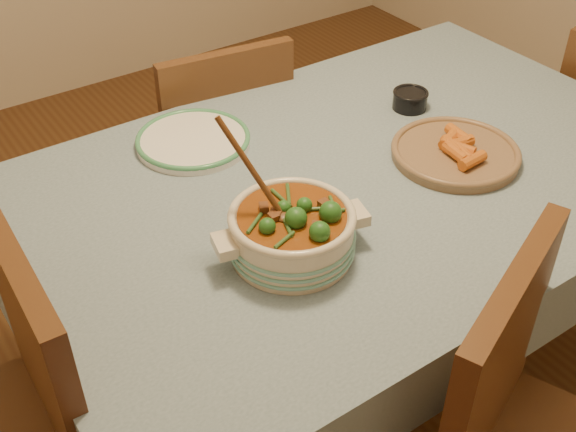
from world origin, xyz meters
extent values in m
plane|color=#4B2A15|center=(0.00, 0.00, 0.00)|extent=(4.50, 4.50, 0.00)
cube|color=brown|center=(0.00, 0.00, 0.72)|extent=(1.60, 1.00, 0.05)
cube|color=#869BAE|center=(0.00, 0.00, 0.75)|extent=(1.68, 1.08, 0.01)
cylinder|color=brown|center=(-0.73, 0.43, 0.35)|extent=(0.07, 0.07, 0.70)
cylinder|color=brown|center=(0.73, 0.43, 0.35)|extent=(0.07, 0.07, 0.70)
cylinder|color=beige|center=(-0.30, -0.16, 0.81)|extent=(0.31, 0.31, 0.10)
torus|color=beige|center=(-0.30, -0.16, 0.86)|extent=(0.26, 0.26, 0.02)
cube|color=beige|center=(-0.16, -0.19, 0.82)|extent=(0.06, 0.08, 0.03)
cube|color=beige|center=(-0.44, -0.12, 0.82)|extent=(0.06, 0.08, 0.03)
cylinder|color=brown|center=(-0.30, -0.16, 0.85)|extent=(0.22, 0.22, 0.02)
cylinder|color=white|center=(-0.27, 0.34, 0.77)|extent=(0.37, 0.37, 0.02)
torus|color=#449664|center=(-0.27, 0.34, 0.78)|extent=(0.29, 0.29, 0.01)
cylinder|color=black|center=(0.32, 0.17, 0.78)|extent=(0.12, 0.12, 0.05)
torus|color=black|center=(0.32, 0.17, 0.80)|extent=(0.10, 0.10, 0.01)
cylinder|color=black|center=(0.32, 0.17, 0.79)|extent=(0.08, 0.08, 0.01)
cylinder|color=#86624A|center=(0.24, -0.09, 0.77)|extent=(0.37, 0.37, 0.02)
torus|color=#86624A|center=(0.24, -0.09, 0.78)|extent=(0.32, 0.32, 0.02)
cube|color=brown|center=(-0.02, 0.72, 0.44)|extent=(0.46, 0.46, 0.04)
cube|color=brown|center=(-0.05, 0.54, 0.66)|extent=(0.41, 0.09, 0.44)
cylinder|color=brown|center=(0.17, 0.87, 0.22)|extent=(0.04, 0.04, 0.44)
cylinder|color=brown|center=(-0.17, 0.92, 0.22)|extent=(0.04, 0.04, 0.44)
cylinder|color=brown|center=(0.13, 0.52, 0.22)|extent=(0.04, 0.04, 0.44)
cylinder|color=brown|center=(-0.22, 0.57, 0.22)|extent=(0.04, 0.04, 0.44)
cube|color=brown|center=(-0.15, -0.59, 0.71)|extent=(0.43, 0.21, 0.47)
cylinder|color=brown|center=(0.92, 0.07, 0.22)|extent=(0.04, 0.04, 0.44)
cube|color=brown|center=(-0.83, -0.07, 0.71)|extent=(0.06, 0.44, 0.47)
camera|label=1|loc=(-0.96, -1.10, 1.75)|focal=45.00mm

